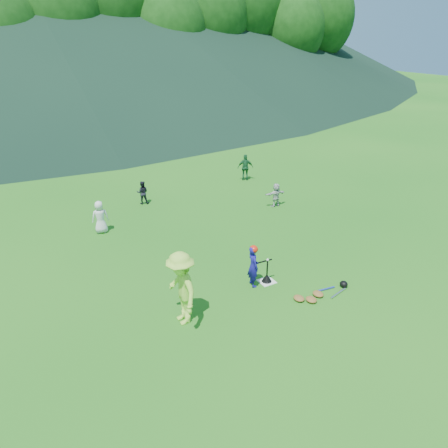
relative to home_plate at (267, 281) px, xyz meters
name	(u,v)px	position (x,y,z in m)	size (l,w,h in m)	color
ground	(267,282)	(0.00, 0.00, -0.01)	(120.00, 120.00, 0.00)	#196316
home_plate	(267,281)	(0.00, 0.00, 0.00)	(0.45, 0.45, 0.02)	silver
baseball	(268,260)	(0.00, 0.00, 0.73)	(0.08, 0.08, 0.08)	white
batter_child	(253,266)	(-0.46, 0.06, 0.62)	(0.46, 0.30, 1.26)	navy
adult_coach	(181,288)	(-2.95, -0.46, 0.97)	(1.26, 0.73, 1.96)	#A7E242
fielder_a	(100,217)	(-3.23, 5.86, 0.59)	(0.59, 0.38, 1.21)	silver
fielder_b	(143,193)	(-0.89, 7.80, 0.49)	(0.49, 0.38, 1.00)	black
fielder_c	(245,167)	(4.58, 8.27, 0.63)	(0.76, 0.31, 1.29)	#1A5930
fielder_d	(276,195)	(3.80, 4.72, 0.49)	(0.93, 0.30, 1.00)	#BBBBBB
batting_tee	(267,278)	(0.00, 0.00, 0.12)	(0.30, 0.30, 0.68)	black
batter_gear	(254,250)	(-0.43, 0.06, 1.13)	(0.73, 0.26, 0.62)	red
equipment_pile	(318,294)	(0.81, -1.34, 0.06)	(1.80, 0.60, 0.19)	olive
outfield_fence	(62,113)	(0.00, 28.00, 0.69)	(70.07, 0.08, 1.33)	gray
tree_line	(36,10)	(0.20, 33.83, 8.20)	(70.04, 11.40, 14.82)	#382314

